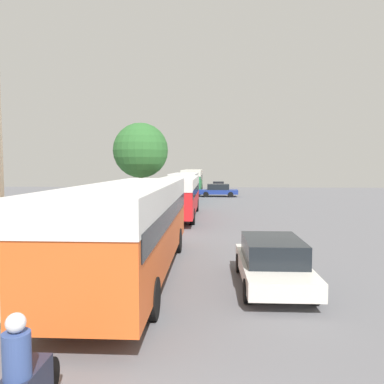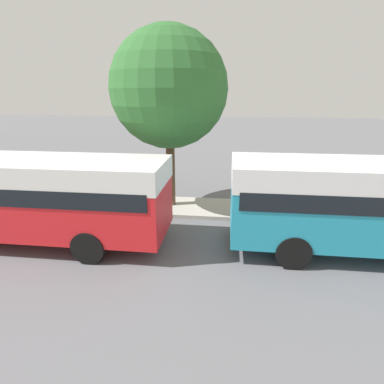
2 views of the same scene
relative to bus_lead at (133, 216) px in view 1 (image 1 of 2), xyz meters
The scene contains 9 objects.
bus_lead is the anchor object (origin of this frame).
bus_following 14.21m from the bus_lead, 88.72° to the left, with size 2.51×10.87×2.82m.
bus_third_in_line 26.26m from the bus_lead, 90.27° to the left, with size 2.55×9.30×2.86m.
bus_rear 38.10m from the bus_lead, 89.84° to the left, with size 2.50×10.37×3.10m.
car_crossing 4.65m from the bus_lead, 10.87° to the right, with size 1.96×4.58×1.45m.
car_far_curb 41.66m from the bus_lead, 85.01° to the left, with size 1.80×4.33×1.41m.
car_distant 32.17m from the bus_lead, 83.91° to the left, with size 4.58×1.94×1.50m.
pedestrian_walking_away 15.11m from the bus_lead, 104.62° to the left, with size 0.35×0.35×1.84m.
street_tree 19.61m from the bus_lead, 99.83° to the left, with size 4.58×4.58×7.05m.
Camera 1 is at (0.65, -3.29, 3.62)m, focal length 35.00 mm.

